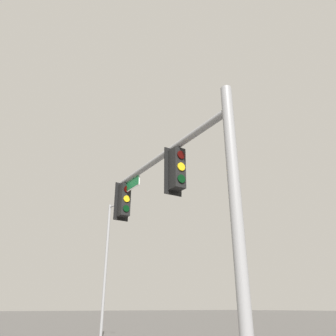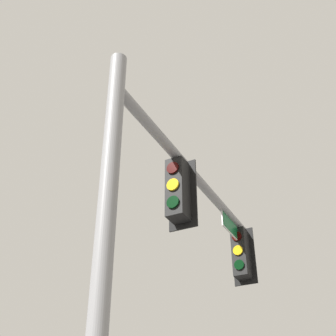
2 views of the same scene
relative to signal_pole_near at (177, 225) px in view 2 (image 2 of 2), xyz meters
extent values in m
cylinder|color=gray|center=(-1.96, 0.02, -1.27)|extent=(0.24, 0.24, 6.44)
cylinder|color=gray|center=(0.91, -0.01, 1.35)|extent=(5.75, 0.25, 0.18)
cube|color=black|center=(0.24, 0.00, 0.68)|extent=(0.04, 0.52, 1.30)
cube|color=black|center=(0.05, 0.00, 0.68)|extent=(0.36, 0.32, 1.10)
cylinder|color=black|center=(0.05, 0.00, 1.29)|extent=(0.04, 0.04, 0.12)
cylinder|color=#340503|center=(-0.15, 0.00, 1.01)|extent=(0.03, 0.22, 0.22)
cylinder|color=yellow|center=(-0.15, 0.00, 0.68)|extent=(0.03, 0.22, 0.22)
cylinder|color=black|center=(-0.15, 0.00, 0.35)|extent=(0.03, 0.22, 0.22)
cube|color=black|center=(3.40, -0.04, 0.68)|extent=(0.04, 0.52, 1.30)
cube|color=black|center=(3.21, -0.04, 0.68)|extent=(0.36, 0.32, 1.10)
cylinder|color=black|center=(3.21, -0.04, 1.29)|extent=(0.04, 0.04, 0.12)
cylinder|color=#340503|center=(3.01, -0.04, 1.01)|extent=(0.03, 0.22, 0.22)
cylinder|color=yellow|center=(3.01, -0.04, 0.68)|extent=(0.03, 0.22, 0.22)
cylinder|color=black|center=(3.01, -0.04, 0.35)|extent=(0.03, 0.22, 0.22)
cube|color=#0F602D|center=(2.88, -0.04, 1.09)|extent=(1.42, 0.06, 0.31)
cube|color=white|center=(2.88, -0.04, 1.09)|extent=(1.48, 0.04, 0.37)
camera|label=1|loc=(-6.35, 4.45, -2.61)|focal=35.00mm
camera|label=2|loc=(-6.19, -2.91, -3.27)|focal=50.00mm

